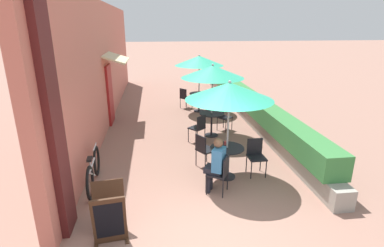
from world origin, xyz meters
TOP-DOWN VIEW (x-y plane):
  - ground_plane at (0.00, 0.00)m, footprint 120.00×120.00m
  - cafe_facade_wall at (-2.54, 7.31)m, footprint 0.98×14.90m
  - planter_hedge at (2.75, 7.35)m, footprint 0.60×13.90m
  - patio_table_near at (0.83, 2.10)m, footprint 0.78×0.78m
  - patio_umbrella_near at (0.83, 2.10)m, footprint 1.94×1.94m
  - cafe_chair_near_left at (0.38, 2.68)m, footprint 0.55×0.55m
  - cafe_chair_near_right at (0.54, 1.42)m, footprint 0.54×0.54m
  - seated_patron_near_right at (0.44, 1.47)m, footprint 0.50×0.47m
  - cafe_chair_near_back at (1.56, 2.19)m, footprint 0.41×0.41m
  - coffee_cup_near at (0.83, 2.26)m, footprint 0.07×0.07m
  - patio_table_mid at (0.99, 4.88)m, footprint 0.78×0.78m
  - patio_umbrella_mid at (0.99, 4.88)m, footprint 1.94×1.94m
  - cafe_chair_mid_left at (0.49, 4.34)m, footprint 0.56×0.56m
  - cafe_chair_mid_right at (1.49, 5.42)m, footprint 0.56×0.56m
  - patio_table_far at (1.01, 7.79)m, footprint 0.78×0.78m
  - patio_umbrella_far at (1.01, 7.79)m, footprint 1.94×1.94m
  - cafe_chair_far_left at (1.55, 7.29)m, footprint 0.56×0.56m
  - cafe_chair_far_right at (0.48, 8.30)m, footprint 0.56×0.56m
  - bicycle_leaning at (-2.20, 2.08)m, footprint 0.15×1.80m
  - menu_board at (-1.60, 0.25)m, footprint 0.62×0.70m

SIDE VIEW (x-z plane):
  - ground_plane at x=0.00m, z-range 0.00..0.00m
  - bicycle_leaning at x=-2.20m, z-range -0.03..0.78m
  - menu_board at x=-1.60m, z-range -0.01..0.94m
  - cafe_chair_near_left at x=0.38m, z-range 0.08..0.95m
  - cafe_chair_near_right at x=0.54m, z-range 0.08..0.95m
  - cafe_chair_near_back at x=1.56m, z-range 0.08..0.95m
  - cafe_chair_mid_left at x=0.49m, z-range 0.08..0.95m
  - cafe_chair_mid_right at x=1.49m, z-range 0.08..0.95m
  - cafe_chair_far_left at x=1.55m, z-range 0.08..0.95m
  - cafe_chair_far_right at x=0.48m, z-range 0.08..0.95m
  - planter_hedge at x=2.75m, z-range 0.03..1.04m
  - patio_table_near at x=0.83m, z-range 0.17..0.93m
  - patio_table_mid at x=0.99m, z-range 0.17..0.93m
  - patio_table_far at x=1.01m, z-range 0.17..0.93m
  - seated_patron_near_right at x=0.44m, z-range 0.06..1.31m
  - coffee_cup_near at x=0.83m, z-range 0.76..0.85m
  - patio_umbrella_near at x=0.83m, z-range 0.92..3.24m
  - patio_umbrella_mid at x=0.99m, z-range 0.92..3.24m
  - patio_umbrella_far at x=1.01m, z-range 0.92..3.24m
  - cafe_facade_wall at x=-2.54m, z-range -0.01..4.19m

